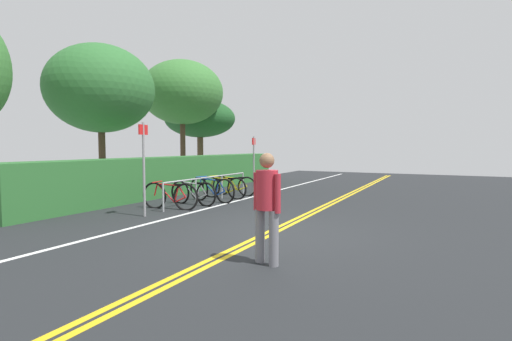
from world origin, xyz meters
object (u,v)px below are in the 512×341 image
sign_post_near (144,160)px  sign_post_far (254,159)px  bicycle_0 (170,196)px  tree_mid (100,89)px  bicycle_1 (193,193)px  bike_rack (209,183)px  bicycle_4 (234,186)px  pedestrian (267,201)px  bicycle_3 (224,187)px  tree_far_right (182,93)px  bicycle_2 (212,190)px  tree_extra (200,119)px

sign_post_near → sign_post_far: bearing=-2.0°
bicycle_0 → tree_mid: size_ratio=0.35×
sign_post_far → tree_mid: size_ratio=0.42×
bicycle_1 → tree_mid: bearing=94.6°
bike_rack → tree_mid: 4.65m
sign_post_far → tree_mid: 5.63m
bicycle_4 → bike_rack: bearing=-177.9°
bicycle_4 → tree_mid: (-2.69, 3.36, 3.19)m
bike_rack → pedestrian: 6.49m
bicycle_3 → tree_far_right: 5.89m
bicycle_1 → bicycle_4: 2.42m
bicycle_0 → tree_mid: 4.61m
bicycle_1 → bike_rack: bearing=-2.6°
sign_post_near → bike_rack: bearing=0.6°
bicycle_1 → pedestrian: pedestrian is taller
tree_mid → sign_post_far: bearing=-44.8°
sign_post_far → bicycle_0: bearing=175.4°
bicycle_4 → tree_far_right: 5.52m
bike_rack → bicycle_2: bearing=-103.9°
sign_post_near → tree_extra: size_ratio=0.58×
bike_rack → sign_post_near: size_ratio=1.90×
bicycle_3 → sign_post_near: 3.78m
sign_post_far → tree_far_right: tree_far_right is taller
pedestrian → bicycle_1: bearing=46.5°
bicycle_3 → pedestrian: size_ratio=1.10×
bike_rack → bicycle_3: bearing=-1.8°
bicycle_2 → sign_post_far: sign_post_far is taller
bicycle_2 → tree_far_right: tree_far_right is taller
bicycle_0 → tree_far_right: bearing=34.5°
bicycle_1 → sign_post_near: (-2.04, -0.07, 1.02)m
pedestrian → sign_post_far: size_ratio=0.78×
bike_rack → tree_extra: size_ratio=1.10×
bicycle_0 → tree_far_right: (5.22, 3.59, 3.64)m
pedestrian → bicycle_2: bearing=40.6°
bicycle_4 → pedestrian: 7.83m
bike_rack → bicycle_2: (-0.02, -0.09, -0.20)m
pedestrian → sign_post_near: bearing=64.3°
tree_far_right → pedestrian: bearing=-136.4°
bicycle_0 → tree_mid: bearing=78.9°
bike_rack → tree_extra: bearing=37.5°
bike_rack → bicycle_3: 0.82m
sign_post_far → tree_extra: tree_extra is taller
bicycle_2 → bicycle_3: size_ratio=1.03×
bicycle_4 → tree_far_right: (1.89, 3.66, 3.67)m
bicycle_2 → tree_mid: bearing=106.7°
bicycle_3 → tree_mid: 5.04m
bicycle_2 → bicycle_1: bearing=170.5°
bicycle_4 → tree_far_right: bearing=62.7°
bicycle_0 → sign_post_far: bearing=-4.6°
bicycle_4 → sign_post_near: bearing=-178.9°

